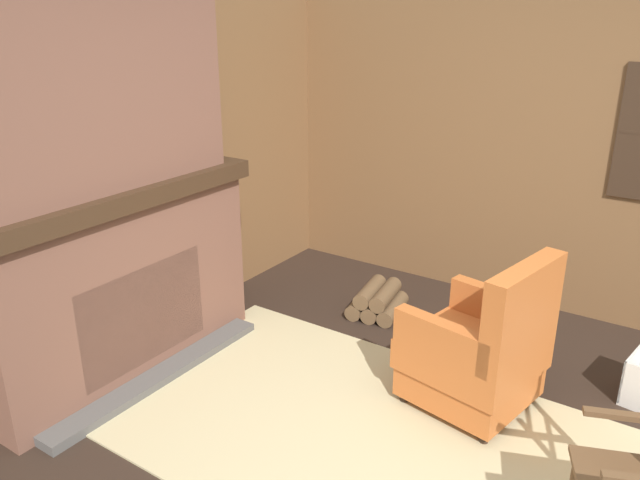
% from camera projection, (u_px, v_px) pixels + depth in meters
% --- Properties ---
extents(wood_panel_wall_left, '(0.06, 5.34, 2.38)m').
position_uv_depth(wood_panel_wall_left, '(78.00, 181.00, 3.76)').
color(wood_panel_wall_left, brown).
rests_on(wood_panel_wall_left, ground).
extents(wood_panel_wall_back, '(5.34, 0.09, 2.38)m').
position_uv_depth(wood_panel_wall_back, '(590.00, 157.00, 4.35)').
color(wood_panel_wall_back, brown).
rests_on(wood_panel_wall_back, ground).
extents(fireplace_hearth, '(0.67, 1.90, 1.21)m').
position_uv_depth(fireplace_hearth, '(119.00, 281.00, 3.82)').
color(fireplace_hearth, brown).
rests_on(fireplace_hearth, ground).
extents(chimney_breast, '(0.40, 1.58, 1.15)m').
position_uv_depth(chimney_breast, '(93.00, 83.00, 3.41)').
color(chimney_breast, brown).
rests_on(chimney_breast, fireplace_hearth).
extents(area_rug, '(3.08, 1.72, 0.01)m').
position_uv_depth(area_rug, '(373.00, 437.00, 3.36)').
color(area_rug, '#C6B789').
rests_on(area_rug, ground).
extents(armchair, '(0.77, 0.76, 0.95)m').
position_uv_depth(armchair, '(479.00, 353.00, 3.51)').
color(armchair, '#C6662D').
rests_on(armchair, ground).
extents(firewood_stack, '(0.44, 0.47, 0.23)m').
position_uv_depth(firewood_stack, '(377.00, 301.00, 4.69)').
color(firewood_stack, brown).
rests_on(firewood_stack, ground).
extents(oil_lamp_vase, '(0.12, 0.12, 0.30)m').
position_uv_depth(oil_lamp_vase, '(15.00, 186.00, 3.20)').
color(oil_lamp_vase, '#47708E').
rests_on(oil_lamp_vase, fireplace_hearth).
extents(storage_case, '(0.13, 0.25, 0.12)m').
position_uv_depth(storage_case, '(179.00, 154.00, 4.11)').
color(storage_case, black).
rests_on(storage_case, fireplace_hearth).
extents(decorative_plate_on_mantel, '(0.07, 0.29, 0.29)m').
position_uv_depth(decorative_plate_on_mantel, '(94.00, 160.00, 3.59)').
color(decorative_plate_on_mantel, red).
rests_on(decorative_plate_on_mantel, fireplace_hearth).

